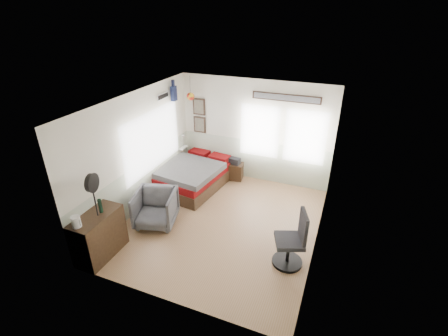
% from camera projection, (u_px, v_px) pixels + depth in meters
% --- Properties ---
extents(ground_plane, '(4.00, 4.50, 0.01)m').
position_uv_depth(ground_plane, '(221.00, 223.00, 7.12)').
color(ground_plane, '#976B43').
extents(room_shell, '(4.02, 4.52, 2.71)m').
position_uv_depth(room_shell, '(221.00, 152.00, 6.57)').
color(room_shell, beige).
rests_on(room_shell, ground_plane).
extents(wall_decor, '(3.55, 1.32, 1.44)m').
position_uv_depth(wall_decor, '(210.00, 102.00, 8.15)').
color(wall_decor, '#3E2418').
rests_on(wall_decor, room_shell).
extents(bed, '(1.63, 2.14, 0.63)m').
position_uv_depth(bed, '(193.00, 175.00, 8.44)').
color(bed, black).
rests_on(bed, ground_plane).
extents(dresser, '(0.48, 1.00, 0.90)m').
position_uv_depth(dresser, '(99.00, 235.00, 6.04)').
color(dresser, black).
rests_on(dresser, ground_plane).
extents(armchair, '(1.03, 1.05, 0.78)m').
position_uv_depth(armchair, '(156.00, 208.00, 6.95)').
color(armchair, '#5A5B63').
rests_on(armchair, ground_plane).
extents(nightstand, '(0.49, 0.42, 0.45)m').
position_uv_depth(nightstand, '(234.00, 171.00, 8.84)').
color(nightstand, black).
rests_on(nightstand, ground_plane).
extents(task_chair, '(0.64, 0.64, 1.12)m').
position_uv_depth(task_chair, '(293.00, 244.00, 5.83)').
color(task_chair, black).
rests_on(task_chair, ground_plane).
extents(kettle, '(0.18, 0.15, 0.21)m').
position_uv_depth(kettle, '(76.00, 222.00, 5.50)').
color(kettle, silver).
rests_on(kettle, dresser).
extents(bottle, '(0.07, 0.07, 0.27)m').
position_uv_depth(bottle, '(100.00, 206.00, 5.87)').
color(bottle, black).
rests_on(bottle, dresser).
extents(stand_fan, '(0.16, 0.34, 0.85)m').
position_uv_depth(stand_fan, '(92.00, 184.00, 5.53)').
color(stand_fan, black).
rests_on(stand_fan, dresser).
extents(black_bag, '(0.30, 0.21, 0.17)m').
position_uv_depth(black_bag, '(235.00, 161.00, 8.70)').
color(black_bag, black).
rests_on(black_bag, nightstand).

